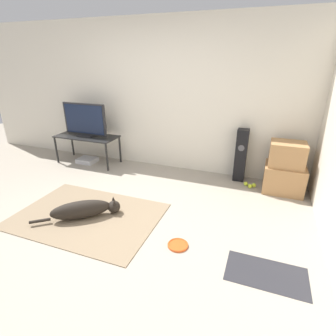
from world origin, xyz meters
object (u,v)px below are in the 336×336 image
tennis_ball_loose_on_carpet (250,186)px  cardboard_box_upper (287,154)px  tv_stand (87,139)px  dog (85,209)px  tennis_ball_by_boxes (254,185)px  floor_speaker (241,155)px  tennis_ball_near_speaker (246,184)px  game_console (87,160)px  frisbee (178,245)px  cardboard_box_lower (284,178)px  tv (85,120)px

tennis_ball_loose_on_carpet → cardboard_box_upper: bearing=9.9°
tv_stand → dog: bearing=-55.4°
dog → tennis_ball_by_boxes: dog is taller
tennis_ball_by_boxes → cardboard_box_upper: bearing=3.7°
floor_speaker → cardboard_box_upper: bearing=-15.0°
tv_stand → tennis_ball_near_speaker: bearing=0.5°
tennis_ball_near_speaker → game_console: (-3.03, -0.04, 0.01)m
frisbee → cardboard_box_lower: (1.09, 1.80, 0.20)m
dog → frisbee: 1.30m
dog → cardboard_box_upper: bearing=35.7°
dog → tennis_ball_loose_on_carpet: 2.51m
cardboard_box_upper → tennis_ball_near_speaker: cardboard_box_upper is taller
tv_stand → tennis_ball_near_speaker: (2.99, 0.02, -0.45)m
cardboard_box_lower → game_console: size_ratio=1.64×
cardboard_box_lower → game_console: cardboard_box_lower is taller
tv_stand → tennis_ball_loose_on_carpet: 3.09m
dog → cardboard_box_upper: cardboard_box_upper is taller
cardboard_box_lower → game_console: bearing=-179.1°
tennis_ball_near_speaker → frisbee: bearing=-107.2°
floor_speaker → tennis_ball_by_boxes: bearing=-37.5°
tennis_ball_loose_on_carpet → floor_speaker: bearing=129.3°
tv → tennis_ball_by_boxes: tv is taller
tv_stand → game_console: (-0.05, -0.02, -0.44)m
frisbee → tennis_ball_near_speaker: tennis_ball_near_speaker is taller
dog → cardboard_box_lower: size_ratio=1.54×
dog → tennis_ball_near_speaker: (1.84, 1.68, -0.09)m
tv_stand → frisbee: bearing=-35.9°
dog → tennis_ball_near_speaker: dog is taller
floor_speaker → tennis_ball_by_boxes: floor_speaker is taller
floor_speaker → tennis_ball_near_speaker: (0.14, -0.19, -0.40)m
floor_speaker → tv: bearing=-175.6°
cardboard_box_upper → tv: tv is taller
tv_stand → tv: bearing=90.0°
tennis_ball_by_boxes → tennis_ball_near_speaker: bearing=175.2°
tennis_ball_by_boxes → frisbee: bearing=-110.9°
dog → tennis_ball_loose_on_carpet: dog is taller
dog → tennis_ball_by_boxes: 2.59m
cardboard_box_lower → tennis_ball_near_speaker: size_ratio=8.77×
tv_stand → tennis_ball_loose_on_carpet: size_ratio=18.11×
cardboard_box_upper → tv: (-3.52, -0.04, 0.24)m
dog → frisbee: dog is taller
floor_speaker → cardboard_box_lower: bearing=-14.8°
cardboard_box_upper → tennis_ball_loose_on_carpet: (-0.46, -0.08, -0.57)m
tennis_ball_near_speaker → tennis_ball_by_boxes: bearing=-4.8°
frisbee → cardboard_box_upper: cardboard_box_upper is taller
cardboard_box_upper → tennis_ball_near_speaker: (-0.53, -0.02, -0.57)m
frisbee → tennis_ball_by_boxes: bearing=69.1°
game_console → cardboard_box_lower: bearing=0.9°
tennis_ball_near_speaker → tennis_ball_loose_on_carpet: same height
dog → tv_stand: size_ratio=0.75×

